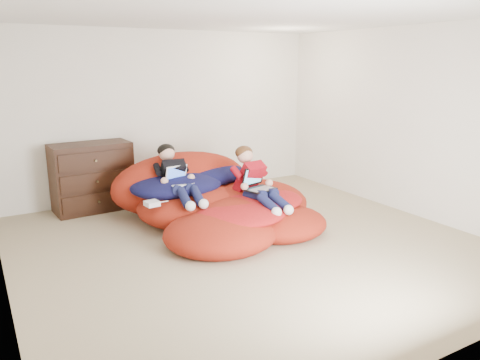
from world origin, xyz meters
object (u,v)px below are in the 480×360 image
object	(u,v)px
dresser	(92,177)
laptop_black	(257,183)
laptop_white	(179,179)
younger_boy	(255,178)
older_boy	(176,174)
beanbag_pile	(217,202)

from	to	relation	value
dresser	laptop_black	bearing A→B (deg)	-47.83
dresser	laptop_white	distance (m)	1.49
younger_boy	older_boy	bearing A→B (deg)	146.69
dresser	younger_boy	xyz separation A→B (m)	(1.60, -1.71, 0.15)
younger_boy	laptop_black	world-z (taller)	younger_boy
older_boy	laptop_black	world-z (taller)	older_boy
dresser	younger_boy	distance (m)	2.35
younger_boy	laptop_white	size ratio (longest dim) A/B	3.22
dresser	older_boy	distance (m)	1.41
laptop_black	younger_boy	bearing A→B (deg)	90.00
older_boy	laptop_white	world-z (taller)	older_boy
younger_boy	beanbag_pile	bearing A→B (deg)	134.93
beanbag_pile	older_boy	distance (m)	0.65
dresser	beanbag_pile	world-z (taller)	dresser
laptop_white	laptop_black	distance (m)	0.98
beanbag_pile	younger_boy	world-z (taller)	younger_boy
younger_boy	laptop_white	world-z (taller)	younger_boy
laptop_white	dresser	bearing A→B (deg)	121.39
dresser	younger_boy	bearing A→B (deg)	-46.89
older_boy	laptop_white	distance (m)	0.11
beanbag_pile	older_boy	bearing A→B (deg)	157.95
dresser	younger_boy	size ratio (longest dim) A/B	1.04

